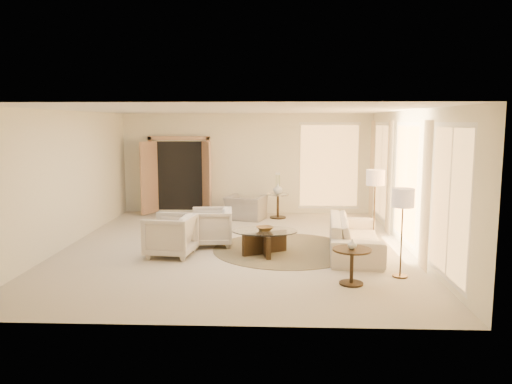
{
  "coord_description": "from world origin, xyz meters",
  "views": [
    {
      "loc": [
        0.82,
        -10.0,
        2.56
      ],
      "look_at": [
        0.4,
        0.4,
        1.1
      ],
      "focal_mm": 35.0,
      "sensor_mm": 36.0,
      "label": 1
    }
  ],
  "objects_px": {
    "armchair_right": "(170,233)",
    "end_table": "(352,260)",
    "floor_lamp_near": "(375,181)",
    "floor_lamp_far": "(403,202)",
    "sofa": "(355,236)",
    "bowl": "(265,229)",
    "coffee_table": "(265,239)",
    "side_vase": "(278,189)",
    "armchair_left": "(211,225)",
    "accent_chair": "(246,204)",
    "side_table": "(278,203)",
    "end_vase": "(352,244)"
  },
  "relations": [
    {
      "from": "armchair_left",
      "to": "side_vase",
      "type": "bearing_deg",
      "value": 149.79
    },
    {
      "from": "sofa",
      "to": "end_table",
      "type": "relative_size",
      "value": 3.98
    },
    {
      "from": "end_vase",
      "to": "side_table",
      "type": "bearing_deg",
      "value": 101.88
    },
    {
      "from": "armchair_right",
      "to": "side_table",
      "type": "relative_size",
      "value": 1.34
    },
    {
      "from": "end_table",
      "to": "armchair_right",
      "type": "bearing_deg",
      "value": 153.95
    },
    {
      "from": "floor_lamp_far",
      "to": "bowl",
      "type": "height_order",
      "value": "floor_lamp_far"
    },
    {
      "from": "end_table",
      "to": "side_table",
      "type": "distance_m",
      "value": 5.62
    },
    {
      "from": "armchair_left",
      "to": "end_table",
      "type": "bearing_deg",
      "value": 40.7
    },
    {
      "from": "coffee_table",
      "to": "side_vase",
      "type": "bearing_deg",
      "value": 85.88
    },
    {
      "from": "armchair_left",
      "to": "side_vase",
      "type": "height_order",
      "value": "side_vase"
    },
    {
      "from": "end_table",
      "to": "bowl",
      "type": "xyz_separation_m",
      "value": [
        -1.42,
        1.79,
        0.11
      ]
    },
    {
      "from": "accent_chair",
      "to": "coffee_table",
      "type": "distance_m",
      "value": 3.53
    },
    {
      "from": "accent_chair",
      "to": "armchair_left",
      "type": "bearing_deg",
      "value": 95.33
    },
    {
      "from": "side_vase",
      "to": "end_vase",
      "type": "bearing_deg",
      "value": -78.12
    },
    {
      "from": "accent_chair",
      "to": "floor_lamp_far",
      "type": "bearing_deg",
      "value": 137.05
    },
    {
      "from": "side_table",
      "to": "side_vase",
      "type": "bearing_deg",
      "value": 0.0
    },
    {
      "from": "sofa",
      "to": "side_table",
      "type": "bearing_deg",
      "value": 28.2
    },
    {
      "from": "sofa",
      "to": "accent_chair",
      "type": "height_order",
      "value": "accent_chair"
    },
    {
      "from": "side_vase",
      "to": "floor_lamp_far",
      "type": "bearing_deg",
      "value": -68.25
    },
    {
      "from": "coffee_table",
      "to": "floor_lamp_near",
      "type": "xyz_separation_m",
      "value": [
        2.29,
        0.94,
        1.05
      ]
    },
    {
      "from": "side_table",
      "to": "side_vase",
      "type": "relative_size",
      "value": 2.41
    },
    {
      "from": "armchair_right",
      "to": "floor_lamp_far",
      "type": "xyz_separation_m",
      "value": [
        4.11,
        -1.16,
        0.82
      ]
    },
    {
      "from": "floor_lamp_near",
      "to": "floor_lamp_far",
      "type": "height_order",
      "value": "floor_lamp_near"
    },
    {
      "from": "side_table",
      "to": "end_vase",
      "type": "bearing_deg",
      "value": -78.12
    },
    {
      "from": "coffee_table",
      "to": "side_table",
      "type": "height_order",
      "value": "side_table"
    },
    {
      "from": "floor_lamp_far",
      "to": "armchair_left",
      "type": "bearing_deg",
      "value": 149.38
    },
    {
      "from": "side_table",
      "to": "floor_lamp_far",
      "type": "height_order",
      "value": "floor_lamp_far"
    },
    {
      "from": "side_table",
      "to": "end_table",
      "type": "bearing_deg",
      "value": -78.12
    },
    {
      "from": "armchair_right",
      "to": "end_vase",
      "type": "xyz_separation_m",
      "value": [
        3.24,
        -1.58,
        0.21
      ]
    },
    {
      "from": "sofa",
      "to": "coffee_table",
      "type": "distance_m",
      "value": 1.77
    },
    {
      "from": "coffee_table",
      "to": "sofa",
      "type": "bearing_deg",
      "value": 3.37
    },
    {
      "from": "armchair_left",
      "to": "floor_lamp_near",
      "type": "distance_m",
      "value": 3.56
    },
    {
      "from": "armchair_right",
      "to": "floor_lamp_far",
      "type": "bearing_deg",
      "value": 81.58
    },
    {
      "from": "sofa",
      "to": "floor_lamp_near",
      "type": "bearing_deg",
      "value": -26.66
    },
    {
      "from": "armchair_left",
      "to": "end_vase",
      "type": "height_order",
      "value": "armchair_left"
    },
    {
      "from": "side_table",
      "to": "bowl",
      "type": "relative_size",
      "value": 2.05
    },
    {
      "from": "floor_lamp_far",
      "to": "bowl",
      "type": "xyz_separation_m",
      "value": [
        -2.29,
        1.37,
        -0.76
      ]
    },
    {
      "from": "armchair_right",
      "to": "bowl",
      "type": "xyz_separation_m",
      "value": [
        1.81,
        0.21,
        0.06
      ]
    },
    {
      "from": "floor_lamp_near",
      "to": "end_vase",
      "type": "relative_size",
      "value": 10.12
    },
    {
      "from": "armchair_right",
      "to": "side_vase",
      "type": "bearing_deg",
      "value": 159.42
    },
    {
      "from": "sofa",
      "to": "bowl",
      "type": "bearing_deg",
      "value": 99.0
    },
    {
      "from": "side_table",
      "to": "floor_lamp_near",
      "type": "xyz_separation_m",
      "value": [
        2.03,
        -2.76,
        0.94
      ]
    },
    {
      "from": "sofa",
      "to": "floor_lamp_near",
      "type": "relative_size",
      "value": 1.54
    },
    {
      "from": "armchair_right",
      "to": "end_table",
      "type": "height_order",
      "value": "armchair_right"
    },
    {
      "from": "end_table",
      "to": "end_vase",
      "type": "distance_m",
      "value": 0.26
    },
    {
      "from": "coffee_table",
      "to": "end_table",
      "type": "height_order",
      "value": "end_table"
    },
    {
      "from": "armchair_right",
      "to": "coffee_table",
      "type": "relative_size",
      "value": 0.52
    },
    {
      "from": "sofa",
      "to": "accent_chair",
      "type": "xyz_separation_m",
      "value": [
        -2.35,
        3.37,
        0.07
      ]
    },
    {
      "from": "floor_lamp_near",
      "to": "end_vase",
      "type": "xyz_separation_m",
      "value": [
        -0.87,
        -2.73,
        -0.69
      ]
    },
    {
      "from": "accent_chair",
      "to": "side_table",
      "type": "distance_m",
      "value": 0.88
    }
  ]
}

